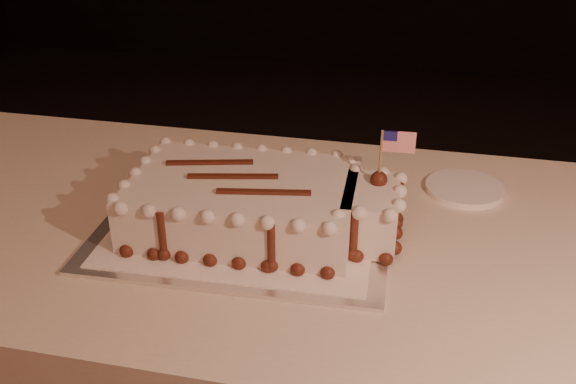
% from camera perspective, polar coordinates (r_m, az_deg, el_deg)
% --- Properties ---
extents(banquet_table, '(2.40, 0.80, 0.75)m').
position_cam_1_polar(banquet_table, '(1.40, 1.72, -16.44)').
color(banquet_table, beige).
rests_on(banquet_table, ground).
extents(cake_board, '(0.54, 0.41, 0.01)m').
position_cam_1_polar(cake_board, '(1.17, -3.84, -3.17)').
color(cake_board, silver).
rests_on(cake_board, banquet_table).
extents(doily, '(0.48, 0.37, 0.00)m').
position_cam_1_polar(doily, '(1.17, -3.84, -2.96)').
color(doily, white).
rests_on(doily, cake_board).
extents(sheet_cake, '(0.50, 0.30, 0.20)m').
position_cam_1_polar(sheet_cake, '(1.14, -2.57, -1.03)').
color(sheet_cake, silver).
rests_on(sheet_cake, doily).
extents(side_plate, '(0.16, 0.16, 0.01)m').
position_cam_1_polar(side_plate, '(1.34, 15.42, 0.30)').
color(side_plate, white).
rests_on(side_plate, banquet_table).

